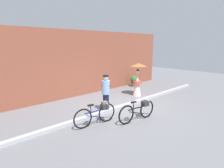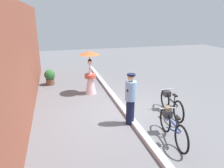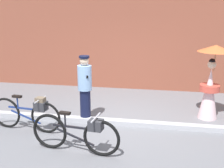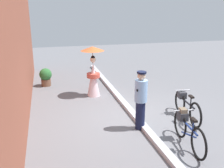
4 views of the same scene
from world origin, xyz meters
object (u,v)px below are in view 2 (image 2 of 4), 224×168
at_px(bicycle_near_officer, 172,125).
at_px(person_officer, 131,98).
at_px(bicycle_far_side, 171,103).
at_px(potted_plant_by_door, 50,76).
at_px(person_with_parasol, 90,72).

bearing_deg(bicycle_near_officer, person_officer, 35.22).
xyz_separation_m(bicycle_far_side, potted_plant_by_door, (4.52, 4.03, 0.00)).
height_order(bicycle_near_officer, person_officer, person_officer).
distance_m(bicycle_near_officer, person_officer, 1.44).
bearing_deg(potted_plant_by_door, person_with_parasol, -135.61).
bearing_deg(bicycle_near_officer, person_with_parasol, 20.00).
bearing_deg(person_with_parasol, bicycle_near_officer, -160.00).
relative_size(person_with_parasol, potted_plant_by_door, 2.46).
bearing_deg(bicycle_far_side, bicycle_near_officer, 150.30).
relative_size(bicycle_far_side, person_with_parasol, 0.97).
xyz_separation_m(person_officer, person_with_parasol, (3.04, 0.72, 0.10)).
distance_m(bicycle_near_officer, person_with_parasol, 4.46).
xyz_separation_m(bicycle_far_side, person_officer, (-0.28, 1.59, 0.46)).
relative_size(bicycle_near_officer, person_with_parasol, 0.94).
distance_m(bicycle_far_side, person_officer, 1.67).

